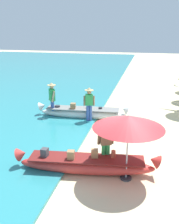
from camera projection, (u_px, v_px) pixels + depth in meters
ground_plane at (119, 165)px, 9.11m from camera, size 80.00×80.00×0.00m
boat_red_foreground at (86, 164)px, 8.57m from camera, size 4.76×1.26×0.82m
boat_white_midground at (83, 113)px, 13.64m from camera, size 4.78×1.11×0.84m
person_vendor_hatted at (89, 102)px, 12.82m from camera, size 0.58×0.44×1.78m
person_tourist_customer at (106, 143)px, 8.62m from camera, size 0.58×0.37×1.67m
person_vendor_assistant at (52, 98)px, 13.53m from camera, size 0.51×0.55×1.86m
patio_umbrella_large at (129, 122)px, 7.71m from camera, size 2.15×2.15×2.12m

